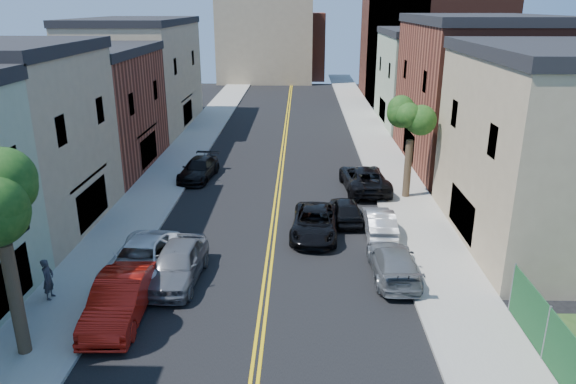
# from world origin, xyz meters

# --- Properties ---
(sidewalk_left) EXTENTS (3.20, 100.00, 0.15)m
(sidewalk_left) POSITION_xyz_m (-7.90, 40.00, 0.07)
(sidewalk_left) COLOR gray
(sidewalk_left) RESTS_ON ground
(sidewalk_right) EXTENTS (3.20, 100.00, 0.15)m
(sidewalk_right) POSITION_xyz_m (7.90, 40.00, 0.07)
(sidewalk_right) COLOR gray
(sidewalk_right) RESTS_ON ground
(curb_left) EXTENTS (0.30, 100.00, 0.15)m
(curb_left) POSITION_xyz_m (-6.15, 40.00, 0.07)
(curb_left) COLOR gray
(curb_left) RESTS_ON ground
(curb_right) EXTENTS (0.30, 100.00, 0.15)m
(curb_right) POSITION_xyz_m (6.15, 40.00, 0.07)
(curb_right) COLOR gray
(curb_right) RESTS_ON ground
(bldg_left_brick) EXTENTS (9.00, 12.00, 8.00)m
(bldg_left_brick) POSITION_xyz_m (-14.00, 36.00, 4.00)
(bldg_left_brick) COLOR brown
(bldg_left_brick) RESTS_ON ground
(bldg_left_tan_far) EXTENTS (9.00, 16.00, 9.50)m
(bldg_left_tan_far) POSITION_xyz_m (-14.00, 50.00, 4.75)
(bldg_left_tan_far) COLOR #998466
(bldg_left_tan_far) RESTS_ON ground
(bldg_right_tan) EXTENTS (9.00, 12.00, 9.00)m
(bldg_right_tan) POSITION_xyz_m (14.00, 24.00, 4.50)
(bldg_right_tan) COLOR #998466
(bldg_right_tan) RESTS_ON ground
(bldg_right_brick) EXTENTS (9.00, 14.00, 10.00)m
(bldg_right_brick) POSITION_xyz_m (14.00, 38.00, 5.00)
(bldg_right_brick) COLOR brown
(bldg_right_brick) RESTS_ON ground
(bldg_right_palegrn) EXTENTS (9.00, 12.00, 8.50)m
(bldg_right_palegrn) POSITION_xyz_m (14.00, 52.00, 4.25)
(bldg_right_palegrn) COLOR gray
(bldg_right_palegrn) RESTS_ON ground
(church) EXTENTS (16.20, 14.20, 22.60)m
(church) POSITION_xyz_m (16.33, 67.07, 7.24)
(church) COLOR #4C2319
(church) RESTS_ON ground
(backdrop_left) EXTENTS (14.00, 8.00, 12.00)m
(backdrop_left) POSITION_xyz_m (-4.00, 82.00, 6.00)
(backdrop_left) COLOR #998466
(backdrop_left) RESTS_ON ground
(backdrop_center) EXTENTS (10.00, 8.00, 10.00)m
(backdrop_center) POSITION_xyz_m (0.00, 86.00, 5.00)
(backdrop_center) COLOR brown
(backdrop_center) RESTS_ON ground
(tree_right_far) EXTENTS (4.40, 4.40, 8.03)m
(tree_right_far) POSITION_xyz_m (7.92, 30.01, 5.76)
(tree_right_far) COLOR #3D2C1E
(tree_right_far) RESTS_ON sidewalk_right
(red_sedan) EXTENTS (1.93, 5.11, 1.66)m
(red_sedan) POSITION_xyz_m (-5.32, 16.28, 0.83)
(red_sedan) COLOR #AC140B
(red_sedan) RESTS_ON ground
(white_pickup) EXTENTS (2.79, 5.63, 1.53)m
(white_pickup) POSITION_xyz_m (-5.50, 19.67, 0.77)
(white_pickup) COLOR silver
(white_pickup) RESTS_ON ground
(grey_car_left) EXTENTS (2.21, 4.99, 1.67)m
(grey_car_left) POSITION_xyz_m (-3.80, 19.27, 0.83)
(grey_car_left) COLOR #57595F
(grey_car_left) RESTS_ON ground
(black_car_left) EXTENTS (2.54, 4.99, 1.39)m
(black_car_left) POSITION_xyz_m (-5.50, 33.59, 0.69)
(black_car_left) COLOR black
(black_car_left) RESTS_ON ground
(grey_car_right) EXTENTS (1.95, 4.75, 1.37)m
(grey_car_right) POSITION_xyz_m (5.50, 19.85, 0.69)
(grey_car_right) COLOR #5B5F63
(grey_car_right) RESTS_ON ground
(black_car_right) EXTENTS (1.77, 3.96, 1.32)m
(black_car_right) POSITION_xyz_m (3.93, 26.26, 0.66)
(black_car_right) COLOR black
(black_car_right) RESTS_ON ground
(silver_car_right) EXTENTS (1.42, 4.08, 1.34)m
(silver_car_right) POSITION_xyz_m (5.50, 24.49, 0.67)
(silver_car_right) COLOR #AAADB2
(silver_car_right) RESTS_ON ground
(dark_car_right_far) EXTENTS (3.08, 5.92, 1.59)m
(dark_car_right_far) POSITION_xyz_m (5.50, 31.46, 0.80)
(dark_car_right_far) COLOR black
(dark_car_right_far) RESTS_ON ground
(black_suv_lane) EXTENTS (2.70, 5.22, 1.41)m
(black_suv_lane) POSITION_xyz_m (2.18, 24.25, 0.70)
(black_suv_lane) COLOR black
(black_suv_lane) RESTS_ON ground
(pedestrian_left) EXTENTS (0.43, 0.63, 1.70)m
(pedestrian_left) POSITION_xyz_m (-8.56, 17.48, 1.00)
(pedestrian_left) COLOR #2A2B33
(pedestrian_left) RESTS_ON sidewalk_left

